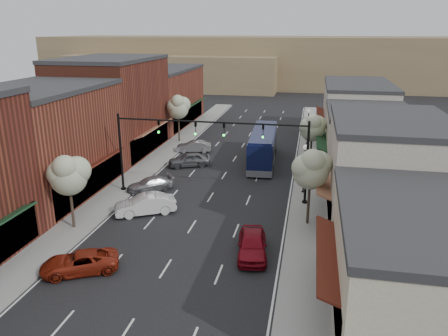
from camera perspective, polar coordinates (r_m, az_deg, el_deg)
The scene contains 29 objects.
ground at distance 30.69m, azimuth -5.22°, elevation -9.21°, with size 160.00×160.00×0.00m, color black.
sidewalk_left at distance 49.57m, azimuth -8.50°, elevation 1.36°, with size 2.80×73.00×0.15m, color gray.
sidewalk_right at distance 46.74m, azimuth 11.27°, elevation 0.20°, with size 2.80×73.00×0.15m, color gray.
curb_left at distance 49.12m, azimuth -6.97°, elevation 1.28°, with size 0.25×73.00×0.17m, color gray.
curb_right at distance 46.75m, azimuth 9.56°, elevation 0.31°, with size 0.25×73.00×0.17m, color gray.
bldg_left_midnear at distance 40.22m, azimuth -22.73°, elevation 3.09°, with size 10.14×14.10×9.40m.
bldg_left_midfar at distance 51.98m, azimuth -14.34°, elevation 7.80°, with size 10.14×14.10×10.90m.
bldg_left_far at distance 66.76m, azimuth -8.35°, elevation 9.17°, with size 10.14×18.10×8.40m.
bldg_right_near at distance 23.61m, azimuth 24.18°, elevation -11.59°, with size 9.14×12.10×5.90m.
bldg_right_midnear at distance 34.13m, azimuth 20.36°, elevation -0.38°, with size 9.14×12.10×7.90m.
bldg_right_midfar at distance 45.78m, azimuth 18.14°, elevation 3.31°, with size 9.14×12.10×6.40m.
bldg_right_far at distance 59.32m, azimuth 16.80°, elevation 7.05°, with size 9.14×16.10×7.40m.
hill_far at distance 116.71m, azimuth 7.63°, elevation 13.69°, with size 120.00×30.00×12.00m, color #7A6647.
hill_near at distance 109.74m, azimuth -6.33°, elevation 12.45°, with size 50.00×20.00×8.00m, color #7A6647.
signal_mast_right at distance 35.47m, azimuth 7.03°, elevation 2.48°, with size 8.22×0.46×7.00m.
signal_mast_left at distance 37.95m, azimuth -10.16°, elevation 3.34°, with size 8.22×0.46×7.00m.
tree_right_near at distance 31.54m, azimuth 11.34°, elevation -0.00°, with size 2.85×2.65×5.95m.
tree_right_far at distance 47.15m, azimuth 11.51°, elevation 5.27°, with size 2.85×2.65×5.43m.
tree_left_near at distance 32.28m, azimuth -19.66°, elevation -0.73°, with size 2.85×2.65×5.69m.
tree_left_far at distance 55.39m, azimuth -5.98°, elevation 7.99°, with size 2.85×2.65×6.13m.
lamp_post_near at distance 38.24m, azimuth 10.50°, elevation 0.91°, with size 0.44×0.44×4.44m.
lamp_post_far at distance 55.24m, azimuth 10.95°, elevation 6.05°, with size 0.44×0.44×4.44m.
coach_bus at distance 47.19m, azimuth 5.14°, elevation 2.87°, with size 3.04×11.58×3.51m.
red_hatchback at distance 28.26m, azimuth 3.71°, elevation -9.91°, with size 1.84×4.56×1.56m, color maroon.
parked_car_a at distance 27.86m, azimuth -18.34°, elevation -11.62°, with size 2.09×4.54×1.26m, color maroon.
parked_car_b at distance 34.74m, azimuth -10.26°, elevation -4.71°, with size 1.64×4.71×1.55m, color white.
parked_car_c at distance 39.59m, azimuth -9.63°, elevation -2.10°, with size 1.70×4.19×1.22m, color #96969B.
parked_car_d at distance 46.06m, azimuth -4.56°, elevation 1.11°, with size 1.76×4.38×1.49m, color #55575C.
parked_car_e at distance 51.50m, azimuth -3.97°, elevation 2.82°, with size 1.41×4.04×1.33m, color #9C9CA1.
Camera 1 is at (8.10, -26.16, 13.86)m, focal length 35.00 mm.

